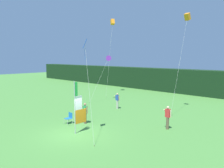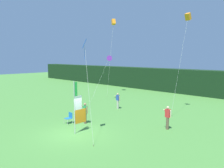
% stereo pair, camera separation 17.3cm
% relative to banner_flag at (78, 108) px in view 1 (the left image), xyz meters
% --- Properties ---
extents(ground_plane, '(120.00, 120.00, 0.00)m').
position_rel_banner_flag_xyz_m(ground_plane, '(-0.01, -0.34, -1.80)').
color(ground_plane, '#478438').
extents(distant_treeline, '(80.00, 2.40, 3.56)m').
position_rel_banner_flag_xyz_m(distant_treeline, '(-0.01, 22.02, -0.02)').
color(distant_treeline, black).
rests_on(distant_treeline, ground).
extents(banner_flag, '(0.06, 1.03, 3.75)m').
position_rel_banner_flag_xyz_m(banner_flag, '(0.00, 0.00, 0.00)').
color(banner_flag, '#B7B7BC').
rests_on(banner_flag, ground).
extents(person_near_banner, '(0.55, 0.48, 1.69)m').
position_rel_banner_flag_xyz_m(person_near_banner, '(-1.42, 1.80, -0.89)').
color(person_near_banner, brown).
rests_on(person_near_banner, ground).
extents(person_mid_field, '(0.55, 0.48, 1.65)m').
position_rel_banner_flag_xyz_m(person_mid_field, '(-3.14, 7.55, -0.92)').
color(person_mid_field, '#B7B2A3').
rests_on(person_mid_field, ground).
extents(person_far_left, '(0.55, 0.48, 1.76)m').
position_rel_banner_flag_xyz_m(person_far_left, '(4.17, 5.13, -0.85)').
color(person_far_left, brown).
rests_on(person_far_left, ground).
extents(folding_chair, '(0.51, 0.51, 0.89)m').
position_rel_banner_flag_xyz_m(folding_chair, '(-2.39, 0.91, -1.28)').
color(folding_chair, '#BCBCC1').
rests_on(folding_chair, ground).
extents(kite_orange_box_0, '(1.52, 2.81, 10.71)m').
position_rel_banner_flag_xyz_m(kite_orange_box_0, '(-10.01, 14.03, 8.44)').
color(kite_orange_box_0, brown).
rests_on(kite_orange_box_0, ground).
extents(kite_orange_box_1, '(0.44, 2.81, 9.52)m').
position_rel_banner_flag_xyz_m(kite_orange_box_1, '(2.58, 11.00, 7.28)').
color(kite_orange_box_1, brown).
rests_on(kite_orange_box_1, ground).
extents(kite_purple_delta_2, '(0.89, 2.98, 5.58)m').
position_rel_banner_flag_xyz_m(kite_purple_delta_2, '(-6.99, 10.12, 3.42)').
color(kite_purple_delta_2, brown).
rests_on(kite_purple_delta_2, ground).
extents(kite_blue_diamond_3, '(2.00, 1.06, 6.57)m').
position_rel_banner_flag_xyz_m(kite_blue_diamond_3, '(1.09, -0.16, 3.98)').
color(kite_blue_diamond_3, brown).
rests_on(kite_blue_diamond_3, ground).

